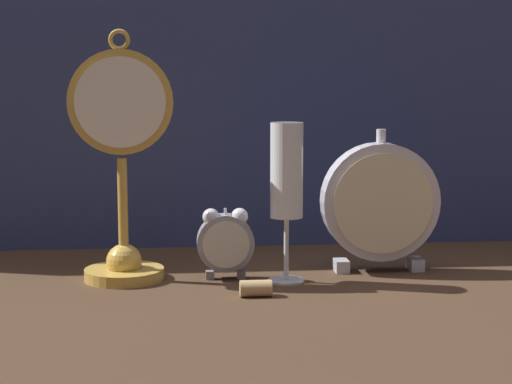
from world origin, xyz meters
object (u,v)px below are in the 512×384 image
object	(u,v)px
wine_cork	(256,288)
mantel_clock_silver	(380,203)
pocket_watch_on_stand	(122,176)
alarm_clock_twin_bell	(225,240)
champagne_flute	(287,180)

from	to	relation	value
wine_cork	mantel_clock_silver	bearing A→B (deg)	33.18
pocket_watch_on_stand	alarm_clock_twin_bell	size ratio (longest dim) A/B	3.44
alarm_clock_twin_bell	wine_cork	bearing A→B (deg)	-71.56
champagne_flute	pocket_watch_on_stand	bearing A→B (deg)	171.69
alarm_clock_twin_bell	mantel_clock_silver	world-z (taller)	mantel_clock_silver
alarm_clock_twin_bell	pocket_watch_on_stand	bearing A→B (deg)	176.07
champagne_flute	wine_cork	size ratio (longest dim) A/B	5.35
alarm_clock_twin_bell	champagne_flute	world-z (taller)	champagne_flute
champagne_flute	wine_cork	xyz separation A→B (m)	(-0.05, -0.08, -0.13)
pocket_watch_on_stand	wine_cork	xyz separation A→B (m)	(0.18, -0.11, -0.14)
wine_cork	alarm_clock_twin_bell	bearing A→B (deg)	108.44
alarm_clock_twin_bell	champagne_flute	size ratio (longest dim) A/B	0.46
pocket_watch_on_stand	alarm_clock_twin_bell	bearing A→B (deg)	-3.93
mantel_clock_silver	champagne_flute	size ratio (longest dim) A/B	0.94
pocket_watch_on_stand	mantel_clock_silver	bearing A→B (deg)	2.64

